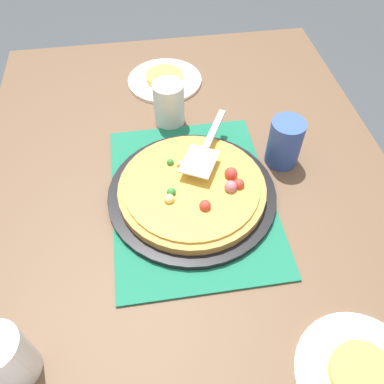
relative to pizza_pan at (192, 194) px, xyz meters
The scene contains 13 objects.
ground_plane 0.76m from the pizza_pan, ahead, with size 8.00×8.00×0.00m, color #3D4247.
dining_table 0.12m from the pizza_pan, ahead, with size 1.40×1.00×0.75m.
placemat 0.01m from the pizza_pan, ahead, with size 0.48×0.36×0.01m, color #196B4C.
pizza_pan is the anchor object (origin of this frame).
pizza 0.02m from the pizza_pan, 85.70° to the right, with size 0.33×0.33×0.05m.
plate_near_left 0.45m from the pizza_pan, ahead, with size 0.22×0.22×0.01m, color white.
plate_far_right 0.48m from the pizza_pan, 152.65° to the right, with size 0.22×0.22×0.01m, color white.
served_slice_left 0.45m from the pizza_pan, ahead, with size 0.11×0.11×0.02m, color #EAB747.
served_slice_right 0.48m from the pizza_pan, 152.65° to the right, with size 0.11×0.11×0.02m, color #EAB747.
cup_near 0.48m from the pizza_pan, 132.99° to the left, with size 0.08×0.08×0.12m, color white.
cup_far 0.25m from the pizza_pan, 70.17° to the right, with size 0.08×0.08×0.12m, color #3351AD.
cup_corner 0.27m from the pizza_pan, ahead, with size 0.08×0.08×0.12m, color white.
pizza_server 0.11m from the pizza_pan, 27.77° to the right, with size 0.22×0.15×0.01m.
Camera 1 is at (-0.56, 0.08, 1.46)m, focal length 36.91 mm.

